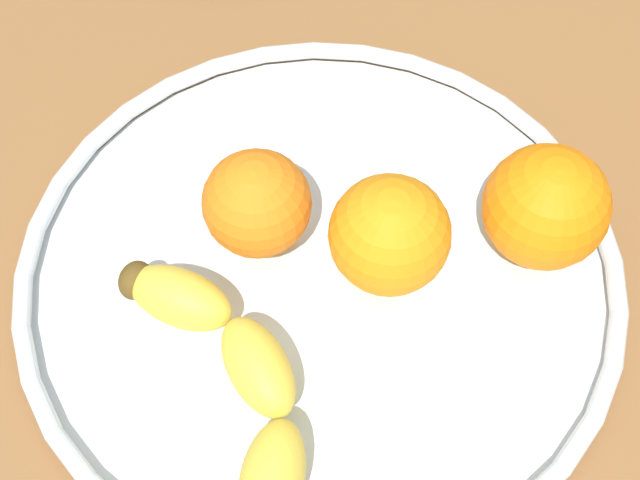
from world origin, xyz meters
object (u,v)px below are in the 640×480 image
Objects in this scene: banana at (230,373)px; orange_front_left at (390,235)px; fruit_bowl at (320,272)px; orange_back_left at (546,207)px; orange_front_right at (257,203)px.

banana is 2.58× the size of orange_front_left.
banana is at bearing 84.36° from orange_front_left.
orange_front_left is at bearing -137.94° from fruit_bowl.
banana is 21.56cm from orange_back_left.
orange_back_left reaches higher than banana.
fruit_bowl is 6.30cm from orange_front_right.
orange_front_left reaches higher than fruit_bowl.
orange_back_left is at bearing -138.51° from orange_front_right.
orange_back_left is (-13.28, -11.75, 0.50)cm from orange_front_right.
orange_back_left reaches higher than fruit_bowl.
banana is 10.81cm from orange_front_right.
orange_back_left is (-6.89, -20.31, 2.17)cm from banana.
orange_front_left is (-7.60, -3.75, 0.31)cm from orange_front_right.
orange_back_left reaches higher than orange_front_left.
orange_front_right is at bearing 11.86° from fruit_bowl.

